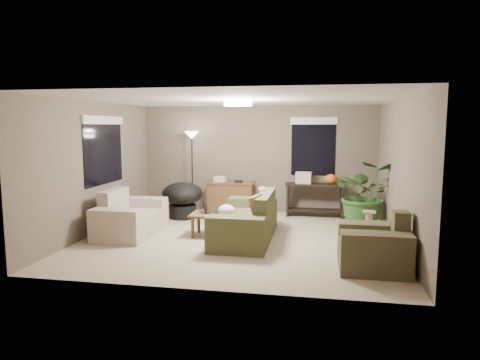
% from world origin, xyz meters
% --- Properties ---
extents(room_shell, '(5.50, 5.50, 5.50)m').
position_xyz_m(room_shell, '(0.00, 0.00, 1.25)').
color(room_shell, tan).
rests_on(room_shell, ground).
extents(main_sofa, '(0.95, 2.20, 0.85)m').
position_xyz_m(main_sofa, '(0.18, 0.02, 0.29)').
color(main_sofa, '#45462A').
rests_on(main_sofa, ground).
extents(throw_pillows, '(0.32, 1.38, 0.47)m').
position_xyz_m(throw_pillows, '(0.43, 0.02, 0.65)').
color(throw_pillows, '#8C7251').
rests_on(throw_pillows, main_sofa).
extents(loveseat, '(0.90, 1.60, 0.85)m').
position_xyz_m(loveseat, '(-2.08, -0.05, 0.30)').
color(loveseat, beige).
rests_on(loveseat, ground).
extents(armchair, '(0.95, 1.00, 0.85)m').
position_xyz_m(armchair, '(2.22, -1.28, 0.30)').
color(armchair, '#49432C').
rests_on(armchair, ground).
extents(coffee_table, '(1.00, 0.55, 0.42)m').
position_xyz_m(coffee_table, '(-0.40, 0.08, 0.36)').
color(coffee_table, brown).
rests_on(coffee_table, ground).
extents(laptop, '(0.40, 0.31, 0.24)m').
position_xyz_m(laptop, '(-0.57, 0.18, 0.48)').
color(laptop, black).
rests_on(laptop, coffee_table).
extents(plastic_bag, '(0.38, 0.36, 0.21)m').
position_xyz_m(plastic_bag, '(-0.20, -0.07, 0.53)').
color(plastic_bag, white).
rests_on(plastic_bag, coffee_table).
extents(desk, '(1.10, 0.50, 0.75)m').
position_xyz_m(desk, '(-0.57, 2.13, 0.38)').
color(desk, brown).
rests_on(desk, ground).
extents(desk_papers, '(0.70, 0.29, 0.12)m').
position_xyz_m(desk_papers, '(-0.72, 2.12, 0.80)').
color(desk_papers, silver).
rests_on(desk_papers, desk).
extents(console_table, '(1.30, 0.40, 0.75)m').
position_xyz_m(console_table, '(1.35, 2.17, 0.44)').
color(console_table, black).
rests_on(console_table, ground).
extents(pumpkin, '(0.27, 0.27, 0.22)m').
position_xyz_m(pumpkin, '(1.70, 2.17, 0.86)').
color(pumpkin, orange).
rests_on(pumpkin, console_table).
extents(cardboard_box, '(0.37, 0.29, 0.26)m').
position_xyz_m(cardboard_box, '(1.10, 2.17, 0.88)').
color(cardboard_box, beige).
rests_on(cardboard_box, console_table).
extents(papasan_chair, '(1.19, 1.19, 0.80)m').
position_xyz_m(papasan_chair, '(-1.53, 1.50, 0.47)').
color(papasan_chair, black).
rests_on(papasan_chair, ground).
extents(floor_lamp, '(0.32, 0.32, 1.91)m').
position_xyz_m(floor_lamp, '(-1.45, 2.01, 1.60)').
color(floor_lamp, black).
rests_on(floor_lamp, ground).
extents(ceiling_fixture, '(0.50, 0.50, 0.10)m').
position_xyz_m(ceiling_fixture, '(0.00, 0.00, 2.44)').
color(ceiling_fixture, white).
rests_on(ceiling_fixture, room_shell).
extents(houseplant, '(1.23, 1.37, 1.07)m').
position_xyz_m(houseplant, '(2.35, 1.28, 0.53)').
color(houseplant, '#2D5923').
rests_on(houseplant, ground).
extents(cat_scratching_post, '(0.32, 0.32, 0.50)m').
position_xyz_m(cat_scratching_post, '(2.35, 0.46, 0.21)').
color(cat_scratching_post, tan).
rests_on(cat_scratching_post, ground).
extents(window_left, '(0.05, 1.56, 1.33)m').
position_xyz_m(window_left, '(-2.73, 0.30, 1.78)').
color(window_left, black).
rests_on(window_left, room_shell).
extents(window_back, '(1.06, 0.05, 1.33)m').
position_xyz_m(window_back, '(1.30, 2.48, 1.79)').
color(window_back, black).
rests_on(window_back, room_shell).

